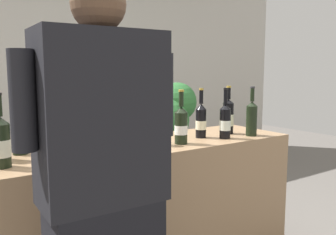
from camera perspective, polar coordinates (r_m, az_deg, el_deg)
name	(u,v)px	position (r m, az deg, el deg)	size (l,w,h in m)	color
wall_back	(35,68)	(4.58, -20.54, 7.40)	(8.00, 0.10, 2.80)	beige
counter	(148,216)	(2.33, -3.27, -15.38)	(1.97, 0.58, 0.93)	#9E7A56
wine_bottle_0	(201,120)	(2.38, 5.29, -0.45)	(0.07, 0.07, 0.33)	black
wine_bottle_1	(122,122)	(2.28, -7.31, -0.80)	(0.08, 0.08, 0.31)	black
wine_bottle_2	(45,136)	(1.88, -18.98, -2.85)	(0.08, 0.08, 0.34)	black
wine_bottle_3	(58,130)	(2.03, -17.17, -1.92)	(0.07, 0.07, 0.33)	black
wine_bottle_4	(1,142)	(1.81, -25.13, -3.60)	(0.08, 0.08, 0.34)	black
wine_bottle_5	(181,125)	(2.17, 2.10, -1.19)	(0.08, 0.08, 0.33)	black
wine_bottle_7	(19,132)	(2.05, -22.66, -2.16)	(0.08, 0.08, 0.33)	black
wine_bottle_8	(252,117)	(2.51, 13.22, 0.04)	(0.07, 0.07, 0.34)	black
wine_bottle_9	(225,121)	(2.37, 9.11, -0.55)	(0.07, 0.07, 0.33)	black
wine_bottle_10	(228,116)	(2.55, 9.58, 0.17)	(0.08, 0.08, 0.34)	black
wine_glass	(157,123)	(2.13, -1.85, -0.83)	(0.07, 0.07, 0.20)	silver
person_server	(82,149)	(2.71, -13.58, -4.89)	(0.56, 0.28, 1.63)	black
person_guest	(104,220)	(1.39, -10.24, -15.89)	(0.60, 0.25, 1.69)	black
potted_shrub	(170,122)	(3.86, 0.28, -0.64)	(0.61, 0.61, 1.25)	brown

